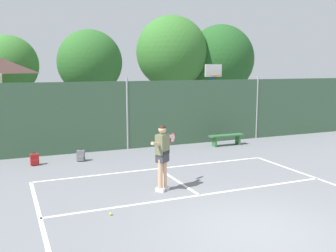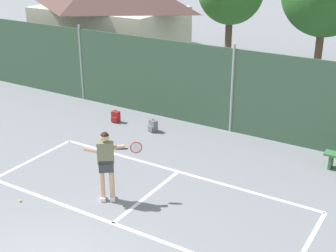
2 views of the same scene
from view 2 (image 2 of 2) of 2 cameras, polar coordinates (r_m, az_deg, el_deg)
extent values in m
cube|color=white|center=(13.50, 1.25, -5.48)|extent=(8.20, 0.10, 0.01)
cube|color=white|center=(11.35, -6.63, -11.50)|extent=(8.20, 0.10, 0.01)
cube|color=white|center=(12.36, -2.39, -8.30)|extent=(0.10, 2.97, 0.01)
cube|color=#38563D|center=(15.85, 7.70, 4.16)|extent=(26.00, 0.05, 2.84)
cylinder|color=#99999E|center=(19.25, -10.35, 7.45)|extent=(0.09, 0.09, 2.99)
cylinder|color=#99999E|center=(15.83, 7.71, 4.42)|extent=(0.09, 0.09, 2.99)
cube|color=beige|center=(22.83, -6.87, 10.12)|extent=(6.31, 4.25, 3.14)
cylinder|color=brown|center=(29.52, -6.13, 11.48)|extent=(0.36, 0.36, 1.72)
cylinder|color=brown|center=(25.76, 7.24, 10.26)|extent=(0.36, 0.36, 2.08)
cylinder|color=brown|center=(24.26, 17.59, 8.57)|extent=(0.36, 0.36, 1.98)
cube|color=silver|center=(12.25, -7.78, -8.55)|extent=(0.25, 0.28, 0.10)
cube|color=silver|center=(12.24, -6.64, -8.51)|extent=(0.25, 0.28, 0.10)
cylinder|color=tan|center=(12.02, -7.89, -6.66)|extent=(0.13, 0.13, 0.82)
cylinder|color=tan|center=(12.01, -6.74, -6.62)|extent=(0.13, 0.13, 0.82)
cube|color=#38383D|center=(11.80, -7.42, -4.64)|extent=(0.43, 0.41, 0.32)
cube|color=#6B704C|center=(11.65, -7.50, -3.15)|extent=(0.46, 0.43, 0.56)
sphere|color=tan|center=(11.48, -7.60, -1.30)|extent=(0.22, 0.22, 0.22)
sphere|color=black|center=(11.48, -7.61, -1.20)|extent=(0.21, 0.21, 0.21)
cylinder|color=tan|center=(11.63, -6.54, -2.62)|extent=(0.50, 0.41, 0.17)
cylinder|color=tan|center=(11.65, -8.89, -2.97)|extent=(0.46, 0.38, 0.22)
cylinder|color=black|center=(11.67, -5.55, -2.75)|extent=(0.26, 0.21, 0.04)
torus|color=red|center=(11.71, -3.83, -2.59)|extent=(0.26, 0.20, 0.30)
cylinder|color=silver|center=(11.71, -3.83, -2.59)|extent=(0.21, 0.16, 0.26)
sphere|color=#CCE033|center=(12.62, -17.29, -8.54)|extent=(0.07, 0.07, 0.07)
cube|color=maroon|center=(17.01, -6.27, 1.13)|extent=(0.29, 0.20, 0.40)
cube|color=maroon|center=(16.94, -6.48, 0.74)|extent=(0.23, 0.08, 0.18)
torus|color=black|center=(16.93, -6.30, 1.82)|extent=(0.09, 0.02, 0.09)
cube|color=slate|center=(16.11, -1.77, 0.03)|extent=(0.32, 0.26, 0.40)
cube|color=slate|center=(16.07, -2.11, -0.34)|extent=(0.23, 0.13, 0.18)
torus|color=black|center=(16.03, -1.78, 0.76)|extent=(0.09, 0.04, 0.09)
cube|color=#336B38|center=(14.38, 18.94, -3.97)|extent=(0.08, 0.32, 0.45)
camera|label=1|loc=(11.18, -63.40, -5.30)|focal=41.52mm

